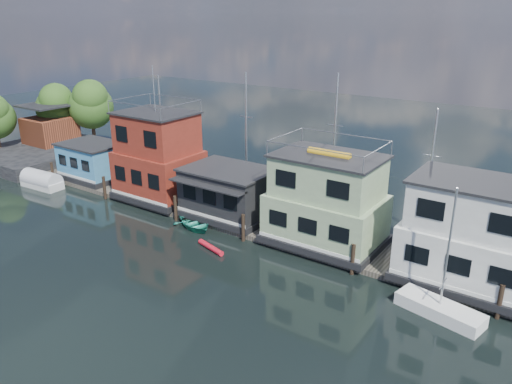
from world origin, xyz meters
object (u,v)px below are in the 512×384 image
Objects in this scene: houseboat_red at (159,158)px; day_sailer at (440,309)px; houseboat_blue at (93,161)px; tarp_runabout at (42,181)px; houseboat_white at (471,235)px; red_kayak at (211,247)px; dinghy_teal at (195,223)px; houseboat_green at (327,202)px; houseboat_dark at (229,192)px.

houseboat_red is 27.29m from day_sailer.
houseboat_blue is 5.29m from tarp_runabout.
houseboat_red is 27.01m from houseboat_white.
red_kayak is at bearing -161.93° from houseboat_white.
red_kayak is at bearing -164.08° from day_sailer.
houseboat_red is 12.38m from red_kayak.
houseboat_red is 4.31× the size of red_kayak.
tarp_runabout is 1.19× the size of dinghy_teal.
houseboat_green is 10.00m from houseboat_white.
day_sailer reaches higher than houseboat_blue.
houseboat_white reaches higher than houseboat_blue.
houseboat_blue is 0.76× the size of houseboat_white.
day_sailer is (36.18, -4.39, -1.76)m from houseboat_blue.
houseboat_dark is 0.94× the size of day_sailer.
dinghy_teal is (-19.84, 1.36, -0.04)m from day_sailer.
dinghy_teal is (-1.16, -3.01, -2.01)m from houseboat_dark.
houseboat_green reaches higher than houseboat_dark.
tarp_runabout is at bearing 116.20° from dinghy_teal.
houseboat_blue is 1.38× the size of tarp_runabout.
houseboat_red is at bearing 88.65° from dinghy_teal.
houseboat_green is at bearing 55.39° from red_kayak.
day_sailer is at bearing -3.58° from tarp_runabout.
houseboat_white is at bearing 34.00° from red_kayak.
houseboat_red reaches higher than tarp_runabout.
houseboat_red is 17.01m from houseboat_green.
day_sailer is 19.88m from dinghy_teal.
red_kayak is (-6.56, -5.40, -3.35)m from houseboat_green.
houseboat_dark is at bearing 130.27° from red_kayak.
houseboat_green reaches higher than red_kayak.
houseboat_dark is at bearing 1.55° from dinghy_teal.
houseboat_dark is 2.69× the size of red_kayak.
tarp_runabout is (-2.77, -4.25, -1.52)m from houseboat_blue.
houseboat_red is 3.03× the size of dinghy_teal.
dinghy_teal is (19.11, 1.22, -0.28)m from tarp_runabout.
houseboat_blue reaches higher than dinghy_teal.
houseboat_green is at bearing 0.12° from houseboat_dark.
houseboat_dark is at bearing -0.06° from houseboat_blue.
day_sailer reaches higher than houseboat_dark.
houseboat_dark reaches higher than red_kayak.
houseboat_dark is 9.07m from houseboat_green.
tarp_runabout is at bearing -166.98° from red_kayak.
day_sailer is at bearing -94.16° from houseboat_white.
houseboat_white is at bearing -0.00° from houseboat_green.
houseboat_blue is 20.75m from red_kayak.
dinghy_teal is at bearing -163.38° from houseboat_green.
dinghy_teal is at bearing -171.56° from day_sailer.
houseboat_dark is 19.03m from houseboat_white.
day_sailer is (-0.32, -4.39, -3.09)m from houseboat_white.
tarp_runabout is (-39.27, -4.25, -2.85)m from houseboat_white.
red_kayak is 0.35× the size of day_sailer.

